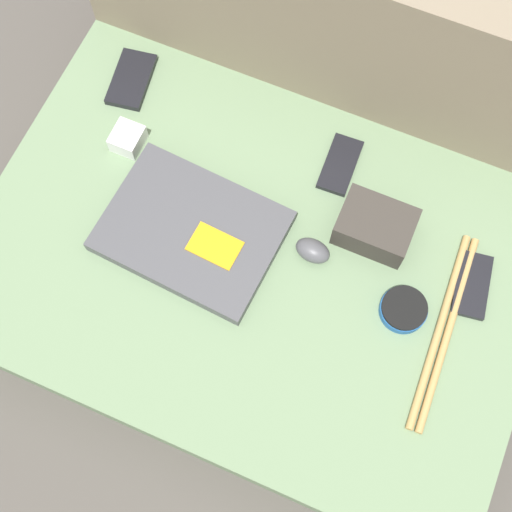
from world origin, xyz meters
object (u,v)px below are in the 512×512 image
at_px(speaker_puck, 404,309).
at_px(phone_black, 472,285).
at_px(computer_mouse, 313,251).
at_px(laptop, 192,231).
at_px(camera_pouch, 375,227).
at_px(charger_brick, 128,139).
at_px(phone_small, 340,165).
at_px(phone_silver, 131,79).

xyz_separation_m(speaker_puck, phone_black, (0.10, 0.09, -0.01)).
height_order(computer_mouse, phone_black, computer_mouse).
xyz_separation_m(laptop, speaker_puck, (0.40, 0.01, -0.00)).
height_order(speaker_puck, phone_black, speaker_puck).
distance_m(speaker_puck, phone_black, 0.14).
height_order(computer_mouse, camera_pouch, camera_pouch).
distance_m(laptop, speaker_puck, 0.40).
relative_size(laptop, charger_brick, 5.52).
bearing_deg(camera_pouch, phone_small, 134.83).
relative_size(camera_pouch, charger_brick, 2.24).
bearing_deg(computer_mouse, speaker_puck, -6.67).
xyz_separation_m(speaker_puck, camera_pouch, (-0.10, 0.12, 0.02)).
distance_m(computer_mouse, charger_brick, 0.42).
distance_m(laptop, computer_mouse, 0.22).
xyz_separation_m(phone_black, charger_brick, (-0.69, 0.02, 0.01)).
bearing_deg(charger_brick, speaker_puck, -10.38).
distance_m(phone_silver, phone_black, 0.77).
bearing_deg(laptop, computer_mouse, 17.01).
bearing_deg(speaker_puck, computer_mouse, 168.72).
bearing_deg(phone_black, phone_small, 148.01).
height_order(computer_mouse, phone_silver, computer_mouse).
relative_size(phone_silver, charger_brick, 2.31).
distance_m(computer_mouse, phone_silver, 0.51).
bearing_deg(computer_mouse, phone_small, 99.95).
distance_m(computer_mouse, speaker_puck, 0.19).
height_order(laptop, computer_mouse, computer_mouse).
bearing_deg(phone_small, speaker_puck, -50.42).
xyz_separation_m(phone_small, charger_brick, (-0.39, -0.12, 0.01)).
relative_size(laptop, camera_pouch, 2.47).
xyz_separation_m(phone_silver, phone_black, (0.75, -0.14, -0.00)).
xyz_separation_m(computer_mouse, phone_small, (-0.02, 0.19, -0.01)).
height_order(phone_small, camera_pouch, camera_pouch).
distance_m(laptop, camera_pouch, 0.33).
relative_size(phone_small, charger_brick, 2.05).
height_order(phone_silver, phone_small, phone_silver).
distance_m(phone_silver, phone_small, 0.45).
height_order(laptop, camera_pouch, camera_pouch).
bearing_deg(speaker_puck, camera_pouch, 129.93).
height_order(camera_pouch, charger_brick, camera_pouch).
distance_m(phone_small, camera_pouch, 0.15).
xyz_separation_m(phone_silver, phone_small, (0.45, -0.01, -0.00)).
bearing_deg(computer_mouse, camera_pouch, 47.78).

